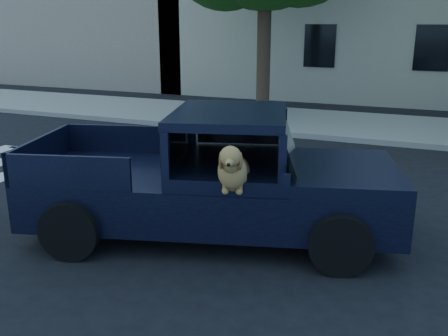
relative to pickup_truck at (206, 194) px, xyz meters
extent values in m
plane|color=black|center=(1.89, -0.35, -0.64)|extent=(120.00, 120.00, 0.00)
cube|color=gray|center=(1.89, 8.85, -0.57)|extent=(60.00, 4.00, 0.15)
cylinder|color=#332619|center=(-2.11, 9.25, 1.56)|extent=(0.44, 0.44, 4.40)
cube|color=tan|center=(-13.11, 16.15, 3.36)|extent=(12.00, 6.00, 8.00)
cube|color=black|center=(0.08, 0.04, 0.00)|extent=(5.66, 3.37, 0.67)
cube|color=black|center=(1.90, 0.54, 0.42)|extent=(2.01, 2.37, 0.16)
cube|color=black|center=(0.32, 0.11, 1.20)|extent=(2.04, 2.31, 0.12)
cube|color=black|center=(1.12, 0.33, 0.84)|extent=(0.71, 1.76, 0.58)
cube|color=black|center=(0.64, -0.28, 0.19)|extent=(0.69, 0.69, 0.39)
cube|color=black|center=(1.45, -0.90, 0.66)|extent=(0.11, 0.08, 0.16)
camera|label=1|loc=(2.88, -6.39, 2.48)|focal=40.00mm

